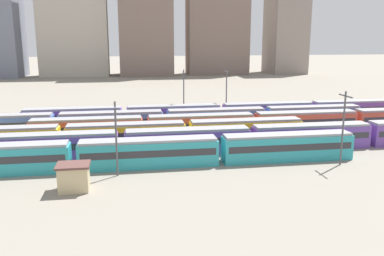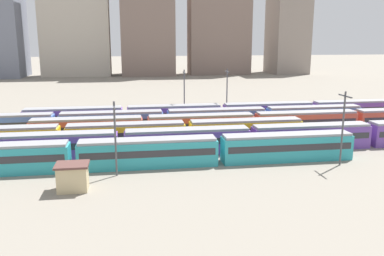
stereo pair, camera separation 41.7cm
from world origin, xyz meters
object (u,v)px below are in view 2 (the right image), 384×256
(signal_hut, at_px, (73,177))
(catenary_pole_0, at_px, (115,135))
(train_track_2, at_px, (126,135))
(catenary_pole_2, at_px, (343,125))
(catenary_pole_3, at_px, (184,93))
(catenary_pole_1, at_px, (227,92))
(train_track_1, at_px, (251,139))
(train_track_5, at_px, (313,111))
(train_track_4, at_px, (165,120))
(train_track_3, at_px, (355,120))
(train_track_0, at_px, (148,152))

(signal_hut, bearing_deg, catenary_pole_0, 42.14)
(train_track_2, bearing_deg, signal_hut, -108.32)
(catenary_pole_2, relative_size, catenary_pole_3, 0.95)
(train_track_2, relative_size, catenary_pole_1, 5.39)
(train_track_1, bearing_deg, catenary_pole_3, 105.70)
(train_track_5, bearing_deg, catenary_pole_1, 170.57)
(train_track_4, xyz_separation_m, catenary_pole_1, (13.29, 8.07, 3.83))
(train_track_4, bearing_deg, train_track_3, -8.70)
(catenary_pole_0, height_order, catenary_pole_3, catenary_pole_3)
(train_track_1, distance_m, train_track_5, 28.40)
(train_track_0, relative_size, train_track_2, 1.00)
(train_track_2, distance_m, catenary_pole_0, 13.83)
(catenary_pole_1, bearing_deg, train_track_3, -32.67)
(train_track_1, height_order, train_track_4, same)
(train_track_5, bearing_deg, signal_hut, -142.55)
(train_track_4, bearing_deg, train_track_5, 9.65)
(train_track_0, bearing_deg, train_track_2, 105.26)
(train_track_3, height_order, catenary_pole_2, catenary_pole_2)
(signal_hut, bearing_deg, train_track_4, 65.52)
(train_track_2, xyz_separation_m, train_track_3, (40.91, 5.20, 0.00))
(train_track_1, bearing_deg, train_track_2, 164.02)
(train_track_3, height_order, train_track_5, same)
(train_track_3, distance_m, catenary_pole_1, 24.88)
(train_track_2, bearing_deg, train_track_1, -15.98)
(catenary_pole_0, bearing_deg, train_track_3, 23.83)
(signal_hut, bearing_deg, train_track_1, 27.32)
(train_track_4, distance_m, catenary_pole_1, 16.01)
(train_track_5, distance_m, signal_hut, 54.58)
(train_track_0, bearing_deg, train_track_1, 18.74)
(train_track_3, height_order, catenary_pole_3, catenary_pole_3)
(train_track_0, height_order, catenary_pole_3, catenary_pole_3)
(train_track_4, relative_size, catenary_pole_0, 8.13)
(train_track_0, height_order, train_track_4, same)
(train_track_4, height_order, catenary_pole_1, catenary_pole_1)
(catenary_pole_1, relative_size, catenary_pole_2, 1.06)
(train_track_1, distance_m, signal_hut, 27.00)
(train_track_4, bearing_deg, train_track_1, -54.22)
(train_track_1, xyz_separation_m, train_track_3, (22.75, 10.40, 0.00))
(train_track_0, relative_size, train_track_4, 0.75)
(train_track_4, distance_m, signal_hut, 30.76)
(train_track_2, height_order, train_track_3, same)
(train_track_1, distance_m, catenary_pole_3, 24.92)
(catenary_pole_0, relative_size, catenary_pole_3, 0.89)
(catenary_pole_3, bearing_deg, train_track_1, -74.30)
(train_track_1, height_order, train_track_3, same)
(catenary_pole_2, bearing_deg, train_track_2, 153.93)
(signal_hut, bearing_deg, train_track_2, 71.68)
(catenary_pole_2, height_order, signal_hut, catenary_pole_2)
(train_track_0, distance_m, train_track_5, 43.33)
(train_track_1, height_order, catenary_pole_3, catenary_pole_3)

